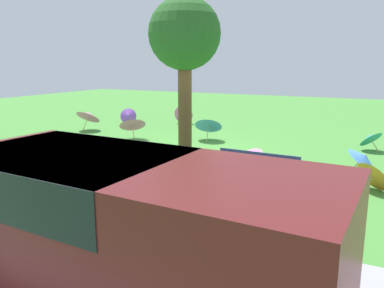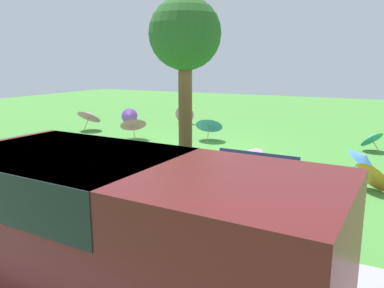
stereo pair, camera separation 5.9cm
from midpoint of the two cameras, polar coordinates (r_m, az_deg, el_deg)
ground at (r=11.70m, az=0.37°, el=-0.81°), size 40.00×40.00×0.00m
van_dark at (r=4.55m, az=-10.77°, el=-9.81°), size 4.69×2.31×1.53m
park_bench at (r=7.71m, az=9.68°, el=-4.17°), size 1.62×0.55×0.90m
shade_tree at (r=11.13m, az=-1.24°, el=15.37°), size 2.02×2.02×4.36m
parasol_pink_0 at (r=16.66m, az=-1.30°, el=4.41°), size 0.85×0.80×0.80m
parasol_pink_1 at (r=15.43m, az=-15.00°, el=4.11°), size 0.92×0.87×0.92m
parasol_blue_0 at (r=9.70m, az=23.67°, el=-1.83°), size 0.74×0.78×0.72m
parasol_pink_2 at (r=8.93m, az=7.45°, el=-1.99°), size 1.18×1.18×0.77m
parasol_orange_0 at (r=8.71m, az=25.10°, el=-4.09°), size 0.93×0.90×0.69m
parasol_blue_1 at (r=13.01m, az=2.32°, el=2.95°), size 1.09×1.03×0.88m
parasol_pink_3 at (r=13.29m, az=-8.87°, el=3.05°), size 1.20×1.20×0.87m
parasol_purple_1 at (r=16.80m, az=-9.43°, el=4.11°), size 0.78×0.79×0.69m
parasol_teal_0 at (r=12.59m, az=24.47°, el=0.85°), size 0.89×0.91×0.68m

